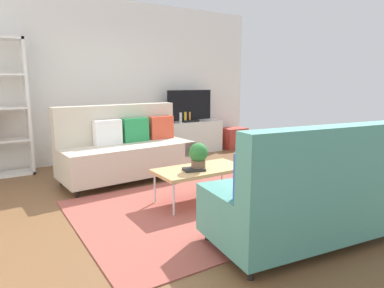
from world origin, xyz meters
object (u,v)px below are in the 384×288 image
at_px(coffee_table, 200,170).
at_px(storage_trunk, 234,138).
at_px(vase_0, 163,119).
at_px(couch_green, 314,195).
at_px(tv_console, 189,137).
at_px(table_book_0, 194,169).
at_px(tv, 190,106).
at_px(bottle_2, 190,117).
at_px(potted_plant, 198,155).
at_px(vase_1, 171,119).
at_px(bottle_1, 185,117).
at_px(bottle_0, 180,118).
at_px(couch_beige, 126,149).

relative_size(coffee_table, storage_trunk, 2.12).
bearing_deg(vase_0, couch_green, -98.04).
distance_m(tv_console, table_book_0, 3.05).
bearing_deg(table_book_0, coffee_table, 22.60).
bearing_deg(couch_green, tv, 81.08).
relative_size(vase_0, bottle_2, 0.83).
height_order(tv, potted_plant, tv).
xyz_separation_m(tv, table_book_0, (-1.56, -2.60, -0.52)).
bearing_deg(vase_1, table_book_0, -113.41).
bearing_deg(bottle_1, bottle_0, 180.00).
distance_m(couch_green, potted_plant, 1.42).
height_order(table_book_0, bottle_1, bottle_1).
bearing_deg(tv_console, coffee_table, -119.07).
distance_m(couch_beige, storage_trunk, 3.11).
distance_m(table_book_0, bottle_0, 2.92).
relative_size(coffee_table, bottle_1, 5.27).
bearing_deg(bottle_2, tv_console, 77.02).
bearing_deg(vase_0, vase_1, 0.00).
distance_m(vase_0, bottle_1, 0.47).
bearing_deg(tv_console, bottle_2, -102.98).
xyz_separation_m(coffee_table, storage_trunk, (2.53, 2.47, -0.17)).
height_order(couch_green, bottle_0, couch_green).
xyz_separation_m(table_book_0, bottle_2, (1.55, 2.58, 0.31)).
bearing_deg(tv_console, potted_plant, -119.66).
height_order(tv_console, bottle_2, bottle_2).
xyz_separation_m(couch_beige, table_book_0, (0.26, -1.48, -0.02)).
distance_m(tv, vase_0, 0.63).
distance_m(coffee_table, bottle_2, 2.92).
xyz_separation_m(couch_beige, potted_plant, (0.33, -1.47, 0.14)).
relative_size(potted_plant, bottle_2, 1.57).
bearing_deg(coffee_table, bottle_2, 60.71).
relative_size(couch_beige, potted_plant, 6.10).
bearing_deg(couch_green, bottle_0, 84.06).
relative_size(tv_console, bottle_2, 6.86).
xyz_separation_m(tv, vase_1, (-0.40, 0.07, -0.23)).
xyz_separation_m(couch_green, tv_console, (1.15, 3.99, -0.12)).
distance_m(coffee_table, tv_console, 2.94).
distance_m(couch_green, tv_console, 4.15).
xyz_separation_m(table_book_0, vase_0, (0.98, 2.67, 0.29)).
relative_size(tv, bottle_2, 4.90).
relative_size(tv, bottle_0, 4.96).
height_order(potted_plant, bottle_1, bottle_1).
bearing_deg(bottle_1, vase_1, 162.37).
relative_size(tv, bottle_1, 4.79).
bearing_deg(couch_beige, vase_0, -140.02).
bearing_deg(potted_plant, bottle_1, 61.93).
bearing_deg(potted_plant, vase_0, 71.16).
bearing_deg(potted_plant, tv, 60.15).
relative_size(bottle_1, bottle_2, 1.02).
xyz_separation_m(potted_plant, vase_1, (1.09, 2.67, 0.13)).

